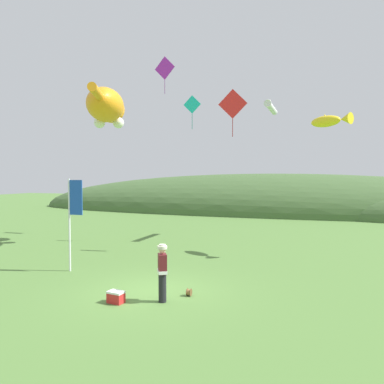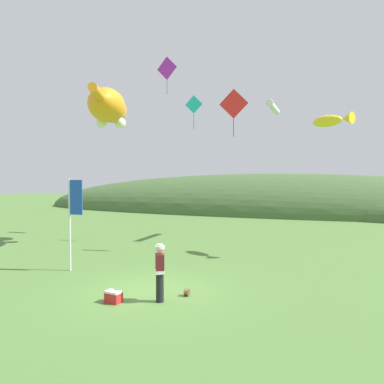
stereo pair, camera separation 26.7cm
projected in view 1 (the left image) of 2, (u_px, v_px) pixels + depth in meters
name	position (u px, v px, depth m)	size (l,w,h in m)	color
ground_plane	(153.00, 292.00, 12.40)	(120.00, 120.00, 0.00)	#517A38
distant_hill_ridge	(288.00, 213.00, 39.90)	(58.05, 15.04, 8.36)	#426033
festival_attendant	(162.00, 271.00, 11.39)	(0.44, 0.49, 1.77)	black
kite_spool	(189.00, 292.00, 11.99)	(0.13, 0.24, 0.24)	olive
picnic_cooler	(116.00, 297.00, 11.34)	(0.53, 0.40, 0.36)	red
festival_banner_pole	(73.00, 211.00, 15.03)	(0.66, 0.08, 3.75)	silver
kite_giant_cat	(107.00, 107.00, 20.09)	(3.31, 6.30, 2.03)	orange
kite_fish_windsock	(330.00, 121.00, 17.77)	(2.03, 1.59, 0.63)	yellow
kite_tube_streamer	(271.00, 108.00, 22.64)	(0.44, 3.17, 0.44)	white
kite_diamond_violet	(165.00, 68.00, 24.25)	(1.50, 0.25, 2.41)	purple
kite_diamond_red	(233.00, 104.00, 18.53)	(1.46, 0.08, 2.36)	red
kite_diamond_teal	(192.00, 105.00, 21.51)	(1.05, 0.05, 1.95)	#19BFBF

